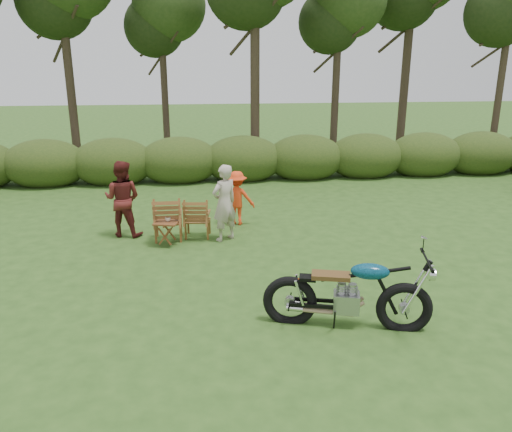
{
  "coord_description": "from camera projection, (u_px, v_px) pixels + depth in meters",
  "views": [
    {
      "loc": [
        -1.56,
        -6.49,
        3.54
      ],
      "look_at": [
        -0.48,
        2.04,
        0.9
      ],
      "focal_mm": 35.0,
      "sensor_mm": 36.0,
      "label": 1
    }
  ],
  "objects": [
    {
      "name": "adult_a",
      "position": [
        225.0,
        240.0,
        10.45
      ],
      "size": [
        0.7,
        0.64,
        1.6
      ],
      "primitive_type": "imported",
      "rotation": [
        0.0,
        0.0,
        3.73
      ],
      "color": "#BCAB9A",
      "rests_on": "ground"
    },
    {
      "name": "motorcycle",
      "position": [
        345.0,
        325.0,
        7.04
      ],
      "size": [
        2.35,
        1.38,
        1.26
      ],
      "primitive_type": null,
      "rotation": [
        0.0,
        0.0,
        -0.26
      ],
      "color": "#0B6890",
      "rests_on": "ground"
    },
    {
      "name": "ground",
      "position": [
        305.0,
        313.0,
        7.38
      ],
      "size": [
        80.0,
        80.0,
        0.0
      ],
      "primitive_type": "plane",
      "color": "#274818",
      "rests_on": "ground"
    },
    {
      "name": "lawn_chair_left",
      "position": [
        169.0,
        239.0,
        10.47
      ],
      "size": [
        0.64,
        0.64,
        0.93
      ],
      "primitive_type": null,
      "rotation": [
        0.0,
        0.0,
        3.14
      ],
      "color": "brown",
      "rests_on": "ground"
    },
    {
      "name": "lawn_chair_right",
      "position": [
        198.0,
        236.0,
        10.64
      ],
      "size": [
        0.66,
        0.66,
        0.85
      ],
      "primitive_type": null,
      "rotation": [
        0.0,
        0.0,
        3.01
      ],
      "color": "brown",
      "rests_on": "ground"
    },
    {
      "name": "side_table",
      "position": [
        167.0,
        234.0,
        10.05
      ],
      "size": [
        0.57,
        0.52,
        0.5
      ],
      "primitive_type": null,
      "rotation": [
        0.0,
        0.0,
        -0.26
      ],
      "color": "#5D3117",
      "rests_on": "ground"
    },
    {
      "name": "adult_b",
      "position": [
        125.0,
        235.0,
        10.73
      ],
      "size": [
        0.92,
        0.8,
        1.62
      ],
      "primitive_type": "imported",
      "rotation": [
        0.0,
        0.0,
        2.87
      ],
      "color": "#581B19",
      "rests_on": "ground"
    },
    {
      "name": "cup",
      "position": [
        168.0,
        219.0,
        10.0
      ],
      "size": [
        0.14,
        0.14,
        0.09
      ],
      "primitive_type": "imported",
      "rotation": [
        0.0,
        0.0,
        0.28
      ],
      "color": "#C1B59F",
      "rests_on": "side_table"
    },
    {
      "name": "tree_line",
      "position": [
        256.0,
        54.0,
        15.56
      ],
      "size": [
        22.52,
        11.62,
        8.14
      ],
      "color": "#34271C",
      "rests_on": "ground"
    },
    {
      "name": "child",
      "position": [
        237.0,
        224.0,
        11.46
      ],
      "size": [
        0.88,
        0.62,
        1.24
      ],
      "primitive_type": "imported",
      "rotation": [
        0.0,
        0.0,
        2.92
      ],
      "color": "#F33F16",
      "rests_on": "ground"
    }
  ]
}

